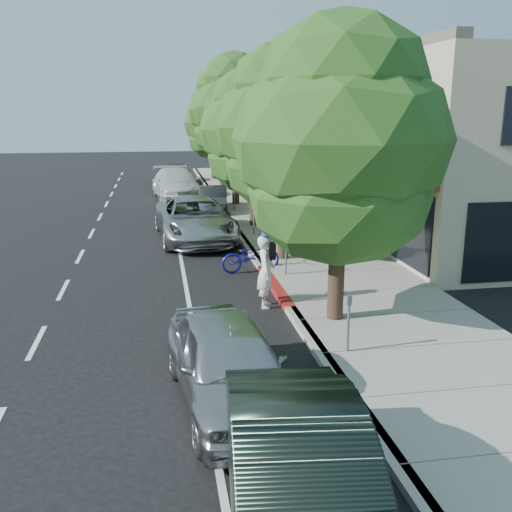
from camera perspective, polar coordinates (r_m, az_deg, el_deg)
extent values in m
plane|color=black|center=(16.06, 2.63, -4.38)|extent=(120.00, 120.00, 0.00)
cube|color=gray|center=(24.06, 3.90, 2.16)|extent=(4.60, 56.00, 0.15)
cube|color=#9E998E|center=(23.63, -1.53, 1.97)|extent=(0.30, 56.00, 0.15)
cube|color=maroon|center=(16.96, 1.91, -3.07)|extent=(0.32, 4.00, 0.15)
cube|color=tan|center=(35.32, 11.87, 11.42)|extent=(10.00, 36.00, 7.00)
cylinder|color=black|center=(14.06, 8.03, -1.81)|extent=(0.40, 0.40, 2.55)
ellipsoid|color=#244A16|center=(13.64, 8.33, 6.30)|extent=(4.38, 4.38, 3.50)
ellipsoid|color=#244A16|center=(13.52, 8.52, 11.50)|extent=(5.15, 5.15, 4.12)
ellipsoid|color=#244A16|center=(13.52, 8.73, 17.05)|extent=(3.86, 3.86, 3.09)
cylinder|color=black|center=(19.68, 2.74, 3.08)|extent=(0.40, 0.40, 2.61)
ellipsoid|color=#244A16|center=(19.38, 2.81, 9.04)|extent=(4.01, 4.01, 3.21)
ellipsoid|color=#244A16|center=(19.31, 2.86, 12.79)|extent=(4.72, 4.72, 3.77)
ellipsoid|color=#244A16|center=(19.32, 2.91, 16.78)|extent=(3.54, 3.54, 2.83)
cylinder|color=black|center=(25.49, -0.19, 5.53)|extent=(0.40, 0.40, 2.46)
ellipsoid|color=#244A16|center=(25.27, -0.20, 9.87)|extent=(4.15, 4.15, 3.32)
ellipsoid|color=#244A16|center=(25.20, -0.20, 12.58)|extent=(4.88, 4.88, 3.91)
ellipsoid|color=#244A16|center=(25.19, -0.20, 15.46)|extent=(3.66, 3.66, 2.93)
cylinder|color=black|center=(31.34, -2.05, 7.68)|extent=(0.40, 0.40, 2.99)
ellipsoid|color=#244A16|center=(31.15, -2.09, 11.97)|extent=(3.76, 3.76, 3.01)
ellipsoid|color=#244A16|center=(31.12, -2.11, 14.64)|extent=(4.43, 4.43, 3.54)
ellipsoid|color=#244A16|center=(31.16, -2.14, 17.47)|extent=(3.32, 3.32, 2.66)
cylinder|color=black|center=(37.26, -3.32, 8.68)|extent=(0.40, 0.40, 2.91)
ellipsoid|color=#244A16|center=(37.10, -3.37, 12.20)|extent=(3.74, 3.74, 3.00)
ellipsoid|color=#244A16|center=(37.07, -3.41, 14.38)|extent=(4.40, 4.40, 3.52)
ellipsoid|color=#244A16|center=(37.10, -3.44, 16.69)|extent=(3.30, 3.30, 2.64)
cylinder|color=black|center=(43.22, -4.24, 9.11)|extent=(0.40, 0.40, 2.39)
ellipsoid|color=#244A16|center=(43.09, -4.29, 11.60)|extent=(3.74, 3.74, 3.00)
ellipsoid|color=#244A16|center=(43.05, -4.32, 13.14)|extent=(4.41, 4.41, 3.52)
ellipsoid|color=#244A16|center=(43.04, -4.35, 14.77)|extent=(3.30, 3.30, 2.64)
imported|color=white|center=(15.21, 0.99, -1.56)|extent=(0.60, 0.80, 1.97)
imported|color=#171698|center=(18.66, -0.53, 0.00)|extent=(2.09, 1.06, 1.05)
imported|color=#ABAAAF|center=(23.28, -6.15, 3.67)|extent=(3.27, 6.36, 1.72)
imported|color=black|center=(29.65, -4.29, 5.64)|extent=(1.86, 4.17, 1.33)
imported|color=silver|center=(34.44, -7.96, 7.15)|extent=(3.09, 6.33, 1.77)
imported|color=black|center=(42.01, -7.86, 8.22)|extent=(1.80, 4.29, 1.45)
imported|color=#AAABAF|center=(10.38, -2.78, -10.64)|extent=(2.30, 4.74, 1.56)
imported|color=black|center=(7.45, 4.57, -21.48)|extent=(2.12, 5.03, 1.62)
imported|color=black|center=(24.51, 3.71, 4.91)|extent=(1.01, 0.82, 1.97)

